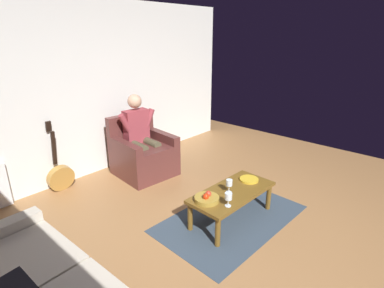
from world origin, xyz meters
TOP-DOWN VIEW (x-y plane):
  - ground_plane at (0.00, 0.00)m, footprint 7.12×7.12m
  - wall_back at (0.00, -3.00)m, footprint 5.67×0.06m
  - rug at (-0.19, -0.54)m, footprint 1.86×1.19m
  - armchair at (-0.32, -2.34)m, footprint 0.88×0.90m
  - person_seated at (-0.32, -2.38)m, footprint 0.65×0.58m
  - coffee_table at (-0.19, -0.54)m, footprint 1.13×0.56m
  - guitar at (0.83, -2.79)m, footprint 0.38×0.24m
  - wine_glass_near at (0.11, -0.39)m, footprint 0.08×0.08m
  - wine_glass_far at (-0.14, -0.56)m, footprint 0.07×0.07m
  - fruit_bowl at (0.18, -0.63)m, footprint 0.28×0.28m
  - decorative_dish at (-0.56, -0.54)m, footprint 0.24×0.24m

SIDE VIEW (x-z plane):
  - ground_plane at x=0.00m, z-range 0.00..0.00m
  - rug at x=-0.19m, z-range 0.00..0.01m
  - guitar at x=0.83m, z-range -0.28..0.73m
  - armchair at x=-0.32m, z-range -0.14..0.78m
  - coffee_table at x=-0.19m, z-range 0.14..0.52m
  - decorative_dish at x=-0.56m, z-range 0.38..0.41m
  - fruit_bowl at x=0.18m, z-range 0.36..0.47m
  - wine_glass_near at x=0.11m, z-range 0.41..0.57m
  - wine_glass_far at x=-0.14m, z-range 0.42..0.58m
  - person_seated at x=-0.32m, z-range 0.05..1.32m
  - wall_back at x=0.00m, z-range 0.00..2.63m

